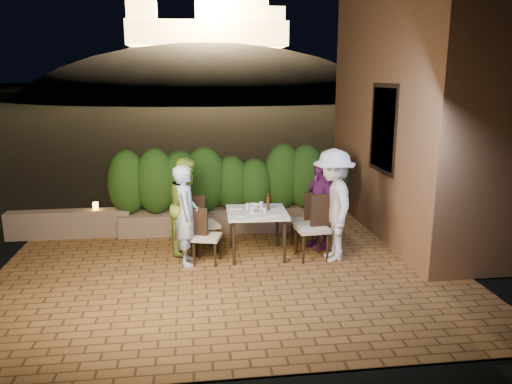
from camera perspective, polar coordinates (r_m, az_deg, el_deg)
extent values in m
plane|color=black|center=(7.46, -2.75, -9.92)|extent=(400.00, 400.00, 0.00)
cube|color=brown|center=(7.94, -3.05, -8.88)|extent=(7.00, 6.00, 0.15)
cube|color=#97613B|center=(9.77, 17.90, 10.19)|extent=(1.60, 5.00, 5.00)
cube|color=black|center=(9.04, 14.51, 7.03)|extent=(0.08, 1.00, 1.40)
cube|color=black|center=(9.03, 14.46, 7.03)|extent=(0.06, 1.15, 1.55)
cube|color=#7C644F|center=(9.56, -2.73, -3.26)|extent=(4.20, 0.55, 0.40)
cube|color=#7C644F|center=(9.78, -20.57, -3.43)|extent=(2.20, 0.30, 0.50)
ellipsoid|color=black|center=(67.24, -5.34, 7.25)|extent=(52.00, 40.00, 22.00)
cylinder|color=white|center=(7.89, -1.63, -2.62)|extent=(0.21, 0.21, 0.01)
cylinder|color=white|center=(8.33, -2.28, -1.77)|extent=(0.23, 0.23, 0.01)
cylinder|color=white|center=(7.92, 2.03, -2.57)|extent=(0.22, 0.22, 0.01)
cylinder|color=white|center=(8.31, 1.65, -1.80)|extent=(0.21, 0.21, 0.01)
cylinder|color=white|center=(8.08, 0.01, -2.24)|extent=(0.23, 0.23, 0.01)
cylinder|color=white|center=(7.80, 0.57, -2.81)|extent=(0.22, 0.22, 0.01)
cylinder|color=silver|center=(7.98, -0.44, -2.03)|extent=(0.07, 0.07, 0.12)
cylinder|color=silver|center=(8.22, -0.97, -1.64)|extent=(0.06, 0.06, 0.10)
cylinder|color=silver|center=(7.99, 1.00, -2.09)|extent=(0.06, 0.06, 0.10)
cylinder|color=silver|center=(8.26, 0.60, -1.50)|extent=(0.07, 0.07, 0.12)
imported|color=white|center=(8.37, -0.23, -1.56)|extent=(0.22, 0.22, 0.05)
imported|color=silver|center=(7.81, -8.01, -2.64)|extent=(0.38, 0.58, 1.58)
imported|color=#99BF3B|center=(8.34, -7.85, -1.55)|extent=(0.77, 0.89, 1.60)
imported|color=silver|center=(7.98, 8.80, -1.53)|extent=(0.72, 1.19, 1.80)
imported|color=#792A7E|center=(8.56, 7.33, -1.31)|extent=(0.63, 0.98, 1.55)
cylinder|color=orange|center=(9.59, -17.87, -1.54)|extent=(0.10, 0.10, 0.14)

